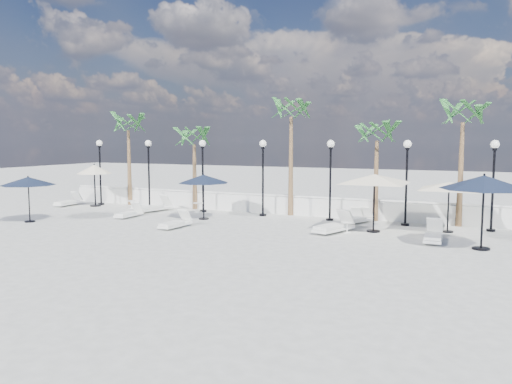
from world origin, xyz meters
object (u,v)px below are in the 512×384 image
at_px(lounger_0, 68,202).
at_px(lounger_1, 129,213).
at_px(lounger_3, 155,207).
at_px(parasol_navy_mid, 203,179).
at_px(lounger_6, 358,219).
at_px(lounger_2, 176,223).
at_px(parasol_cream_sq_b, 375,175).
at_px(lounger_5, 334,226).
at_px(parasol_navy_right, 484,183).
at_px(lounger_4, 353,219).
at_px(parasol_cream_sq_a, 449,182).
at_px(parasol_cream_small, 94,170).
at_px(parasol_navy_left, 28,181).
at_px(lounger_7, 433,235).

relative_size(lounger_0, lounger_1, 1.08).
relative_size(lounger_0, lounger_3, 0.88).
bearing_deg(parasol_navy_mid, lounger_6, 14.76).
relative_size(lounger_2, lounger_6, 1.00).
relative_size(lounger_0, parasol_navy_mid, 0.75).
xyz_separation_m(lounger_3, parasol_cream_sq_b, (11.93, -1.16, 2.15)).
xyz_separation_m(lounger_5, lounger_6, (0.37, 2.73, -0.05)).
bearing_deg(lounger_0, parasol_navy_right, -10.01).
relative_size(lounger_4, parasol_navy_right, 0.56).
bearing_deg(parasol_cream_sq_a, parasol_cream_small, 179.02).
relative_size(lounger_3, lounger_4, 1.27).
height_order(lounger_0, lounger_3, lounger_3).
distance_m(lounger_3, parasol_navy_left, 6.44).
xyz_separation_m(lounger_2, lounger_7, (10.56, 1.50, 0.02)).
relative_size(lounger_0, lounger_5, 0.82).
height_order(lounger_6, lounger_7, lounger_7).
relative_size(parasol_navy_mid, parasol_cream_sq_b, 0.48).
bearing_deg(lounger_4, parasol_cream_sq_a, -3.75).
relative_size(lounger_4, lounger_7, 0.85).
bearing_deg(lounger_5, lounger_7, 15.64).
height_order(parasol_cream_sq_b, parasol_cream_small, parasol_cream_sq_b).
bearing_deg(parasol_navy_right, lounger_4, 145.82).
height_order(lounger_0, lounger_5, lounger_5).
xyz_separation_m(lounger_0, parasol_cream_sq_a, (20.79, 0.19, 1.86)).
bearing_deg(lounger_4, lounger_3, -170.80).
distance_m(lounger_2, parasol_cream_sq_b, 8.78).
xyz_separation_m(lounger_4, parasol_cream_small, (-15.05, -0.33, 1.91)).
distance_m(lounger_5, parasol_cream_sq_b, 2.72).
bearing_deg(lounger_1, parasol_cream_small, 148.35).
bearing_deg(parasol_cream_sq_a, lounger_7, -98.54).
distance_m(lounger_1, lounger_2, 4.07).
bearing_deg(lounger_6, parasol_cream_sq_b, -36.54).
bearing_deg(lounger_3, lounger_2, -29.95).
xyz_separation_m(lounger_6, parasol_navy_right, (5.21, -3.71, 2.14)).
xyz_separation_m(lounger_4, lounger_7, (3.81, -3.01, 0.04)).
height_order(lounger_1, lounger_3, lounger_3).
height_order(parasol_navy_right, parasol_cream_sq_a, parasol_navy_right).
relative_size(lounger_2, parasol_cream_small, 0.73).
height_order(lounger_1, lounger_5, lounger_5).
xyz_separation_m(lounger_1, lounger_3, (-0.08, 2.25, 0.04)).
relative_size(lounger_3, parasol_cream_sq_a, 0.46).
distance_m(lounger_0, parasol_navy_left, 6.09).
height_order(lounger_1, parasol_navy_right, parasol_navy_right).
relative_size(lounger_6, parasol_cream_sq_a, 0.39).
bearing_deg(parasol_cream_sq_a, parasol_cream_sq_b, -156.84).
xyz_separation_m(parasol_navy_right, parasol_cream_small, (-20.52, 3.38, -0.24)).
distance_m(lounger_2, parasol_navy_left, 7.47).
bearing_deg(parasol_navy_left, lounger_7, 9.61).
height_order(lounger_7, parasol_cream_sq_b, parasol_cream_sq_b).
bearing_deg(parasol_navy_left, parasol_navy_mid, 30.54).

